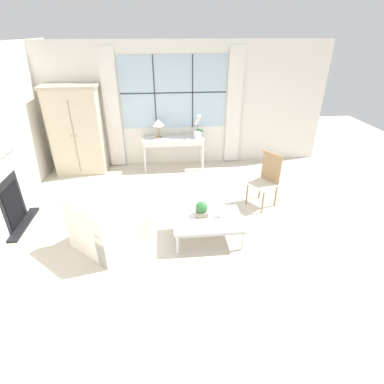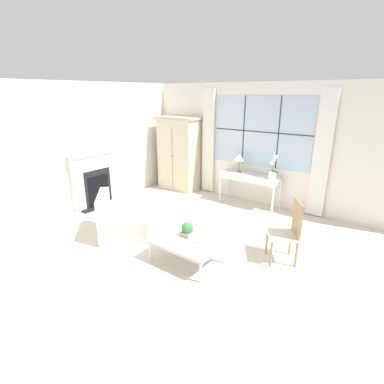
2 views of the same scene
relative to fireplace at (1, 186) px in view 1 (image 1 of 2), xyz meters
The scene contains 12 objects.
ground_plane 3.05m from the fireplace, ahead, with size 14.00×14.00×0.00m, color beige.
wall_back_windowed 3.92m from the fireplace, 41.27° to the left, with size 7.20×0.14×2.80m.
fireplace is the anchor object (origin of this frame).
armoire 2.33m from the fireplace, 72.23° to the left, with size 1.18×0.60×1.96m.
console_table 3.63m from the fireplace, 37.92° to the left, with size 1.43×0.49×0.74m.
table_lamp 3.43m from the fireplace, 42.20° to the left, with size 0.30×0.30×0.44m.
potted_orchid 4.06m from the fireplace, 32.31° to the left, with size 0.22×0.17×0.55m.
armchair_upholstered 1.91m from the fireplace, 21.70° to the right, with size 1.25×1.25×0.83m.
side_chair_wooden 4.53m from the fireplace, ahead, with size 0.61×0.61×1.01m.
coffee_table 3.36m from the fireplace, 11.85° to the right, with size 1.08×0.75×0.38m.
potted_plant_small 3.25m from the fireplace, 10.17° to the right, with size 0.19×0.19×0.24m.
pillar_candle 3.54m from the fireplace, 10.71° to the right, with size 0.09×0.09×0.13m.
Camera 1 is at (-0.26, -4.07, 2.98)m, focal length 28.00 mm.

